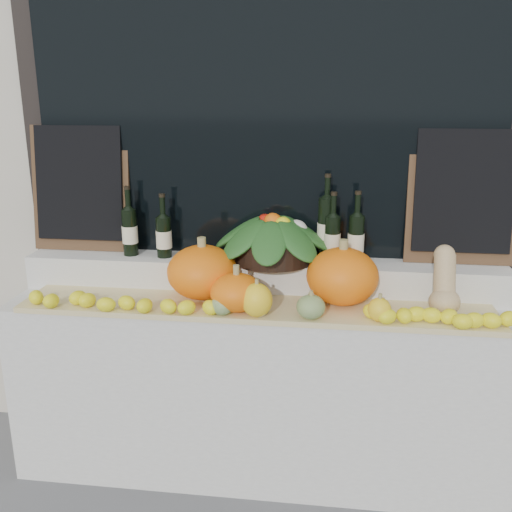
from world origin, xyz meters
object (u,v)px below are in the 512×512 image
butternut_squash (445,284)px  wine_bottle_tall (326,229)px  pumpkin_left (202,272)px  pumpkin_right (342,276)px  produce_bowl (273,237)px

butternut_squash → wine_bottle_tall: (-0.51, 0.26, 0.16)m
pumpkin_left → butternut_squash: butternut_squash is taller
pumpkin_right → produce_bowl: produce_bowl is taller
butternut_squash → wine_bottle_tall: wine_bottle_tall is taller
produce_bowl → wine_bottle_tall: (0.25, 0.03, 0.04)m
produce_bowl → pumpkin_left: bearing=-148.5°
pumpkin_right → wine_bottle_tall: (-0.08, 0.21, 0.16)m
pumpkin_right → butternut_squash: 0.43m
produce_bowl → wine_bottle_tall: 0.25m
pumpkin_left → produce_bowl: bearing=31.5°
pumpkin_right → produce_bowl: size_ratio=0.53×
pumpkin_left → pumpkin_right: (0.63, 0.01, 0.00)m
wine_bottle_tall → produce_bowl: bearing=-172.3°
pumpkin_right → pumpkin_left: bearing=-179.5°
pumpkin_left → butternut_squash: 1.06m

